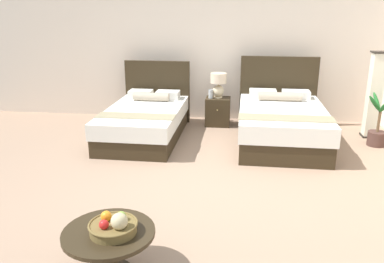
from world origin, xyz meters
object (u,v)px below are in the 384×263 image
Objects in this scene: vase at (211,94)px; bed_near_corner at (281,123)px; potted_palm at (377,131)px; fruit_bowl at (114,226)px; floor_lamp_corner at (374,95)px; nightstand at (218,112)px; table_lamp at (218,83)px; coffee_table at (109,241)px; bed_near_window at (146,120)px.

bed_near_corner is at bearing -33.55° from vase.
fruit_bowl is at bearing -131.26° from potted_palm.
bed_near_corner is at bearing -163.26° from floor_lamp_corner.
table_lamp reaches higher than nightstand.
bed_near_corner reaches higher than vase.
nightstand is at bearing 81.81° from coffee_table.
fruit_bowl is 4.91m from potted_palm.
vase is 2.91m from potted_palm.
nightstand is at bearing 141.92° from bed_near_corner.
bed_near_corner is 1.51m from vase.
bed_near_corner is at bearing -0.10° from bed_near_window.
vase is 0.19× the size of potted_palm.
nightstand is 0.69× the size of coffee_table.
nightstand is at bearing 35.43° from bed_near_window.
coffee_table is at bearing -128.74° from floor_lamp_corner.
floor_lamp_corner is at bearing -8.69° from table_lamp.
potted_palm is (3.29, 3.66, -0.07)m from coffee_table.
floor_lamp_corner reaches higher than bed_near_corner.
floor_lamp_corner is at bearing -8.27° from nightstand.
bed_near_window is 1.50× the size of floor_lamp_corner.
table_lamp is 4.61m from coffee_table.
nightstand is 2.77m from potted_palm.
bed_near_window reaches higher than coffee_table.
fruit_bowl is at bearing -97.45° from table_lamp.
potted_palm is at bearing -16.37° from vase.
fruit_bowl reaches higher than nightstand.
bed_near_corner is 4.15× the size of nightstand.
bed_near_corner is 4.05m from coffee_table.
nightstand is at bearing 82.52° from fruit_bowl.
floor_lamp_corner is (3.87, 0.47, 0.43)m from bed_near_window.
bed_near_window is 2.57× the size of potted_palm.
table_lamp is at bearing 82.55° from fruit_bowl.
table_lamp is 2.70m from floor_lamp_corner.
fruit_bowl is at bearing -80.67° from bed_near_window.
bed_near_corner reaches higher than potted_palm.
coffee_table is 0.17m from fruit_bowl.
nightstand is 0.36× the size of floor_lamp_corner.
bed_near_window is 3.70m from coffee_table.
vase is 0.40× the size of fruit_bowl.
coffee_table is at bearing -96.52° from vase.
table_lamp reaches higher than fruit_bowl.
floor_lamp_corner is at bearing -7.07° from vase.
vase is at bearing 172.93° from floor_lamp_corner.
vase is at bearing 163.63° from potted_palm.
vase is (-0.14, -0.04, 0.35)m from nightstand.
floor_lamp_corner is 0.68m from potted_palm.
table_lamp is at bearing 90.00° from nightstand.
bed_near_window is 5.46× the size of fruit_bowl.
bed_near_corner is 1.54m from potted_palm.
fruit_bowl reaches higher than coffee_table.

